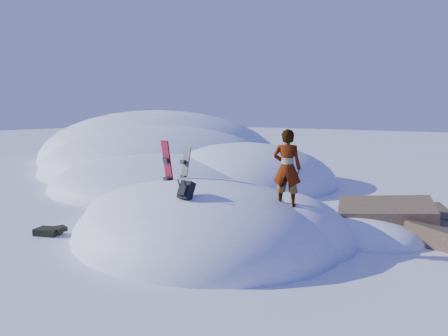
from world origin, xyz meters
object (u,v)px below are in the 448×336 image
Objects in this scene: snowboard_dark at (184,172)px; backpack at (186,190)px; snowboard_red at (168,172)px; person at (287,168)px.

snowboard_dark reaches higher than backpack.
person is at bearing 24.02° from snowboard_red.
backpack is (1.53, -1.12, -0.13)m from snowboard_red.
snowboard_red is at bearing -77.45° from snowboard_dark.
backpack is 0.28× the size of person.
snowboard_dark is at bearing -18.49° from person.
snowboard_dark is 2.34m from backpack.
backpack is at bearing -36.98° from snowboard_dark.
snowboard_dark is 3.20m from person.
snowboard_red reaches higher than backpack.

